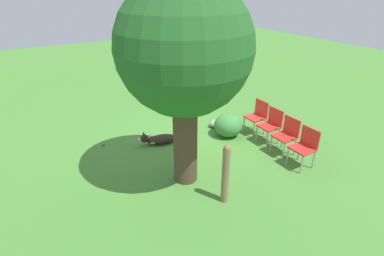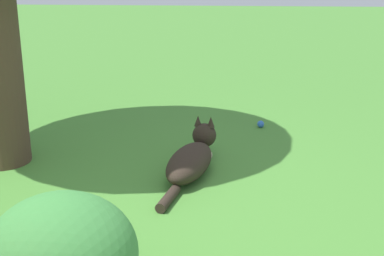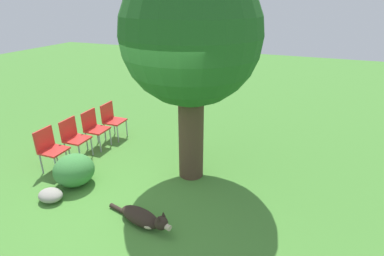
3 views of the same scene
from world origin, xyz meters
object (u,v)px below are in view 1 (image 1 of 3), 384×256
object	(u,v)px
fence_post	(226,174)
tennis_ball	(103,144)
oak_tree	(184,51)
red_chair_2	(287,133)
red_chair_3	(305,145)
red_chair_1	(271,123)
red_chair_0	(258,115)
dog	(159,139)

from	to	relation	value
fence_post	tennis_ball	xyz separation A→B (m)	(1.31, -3.09, -0.54)
oak_tree	red_chair_2	size ratio (longest dim) A/B	4.36
red_chair_2	red_chair_3	bearing A→B (deg)	82.35
oak_tree	red_chair_1	xyz separation A→B (m)	(-2.51, -0.28, -2.03)
fence_post	red_chair_0	distance (m)	2.92
red_chair_2	red_chair_1	bearing A→B (deg)	-97.65
red_chair_3	tennis_ball	bearing A→B (deg)	-41.87
fence_post	red_chair_1	distance (m)	2.56
tennis_ball	dog	bearing A→B (deg)	153.65
oak_tree	dog	distance (m)	2.87
fence_post	red_chair_2	world-z (taller)	fence_post
red_chair_0	red_chair_2	world-z (taller)	same
fence_post	red_chair_3	size ratio (longest dim) A/B	1.33
red_chair_2	red_chair_3	xyz separation A→B (m)	(0.07, 0.56, 0.00)
red_chair_2	oak_tree	bearing A→B (deg)	-7.34
fence_post	red_chair_0	world-z (taller)	fence_post
red_chair_2	red_chair_3	world-z (taller)	same
red_chair_1	red_chair_3	size ratio (longest dim) A/B	1.00
fence_post	tennis_ball	world-z (taller)	fence_post
red_chair_1	red_chair_3	xyz separation A→B (m)	(0.14, 1.13, 0.00)
red_chair_1	red_chair_2	distance (m)	0.57
fence_post	red_chair_3	distance (m)	2.11
tennis_ball	red_chair_3	bearing A→B (deg)	138.78
dog	red_chair_0	world-z (taller)	red_chair_0
fence_post	oak_tree	bearing A→B (deg)	-74.51
red_chair_1	tennis_ball	size ratio (longest dim) A/B	12.58
red_chair_1	tennis_ball	xyz separation A→B (m)	(3.56, -1.87, -0.47)
red_chair_2	tennis_ball	size ratio (longest dim) A/B	12.58
red_chair_3	tennis_ball	distance (m)	4.57
dog	red_chair_3	size ratio (longest dim) A/B	1.42
red_chair_0	tennis_ball	world-z (taller)	red_chair_0
red_chair_0	red_chair_3	distance (m)	1.70
dog	red_chair_0	distance (m)	2.57
red_chair_1	red_chair_0	bearing A→B (deg)	-97.65
red_chair_1	oak_tree	bearing A→B (deg)	5.65
oak_tree	dog	xyz separation A→B (m)	(-0.14, -1.56, -2.40)
fence_post	red_chair_3	world-z (taller)	fence_post
red_chair_2	tennis_ball	distance (m)	4.28
tennis_ball	red_chair_0	bearing A→B (deg)	160.15
red_chair_1	red_chair_2	bearing A→B (deg)	82.35
oak_tree	dog	size ratio (longest dim) A/B	3.07
red_chair_0	red_chair_3	world-z (taller)	same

